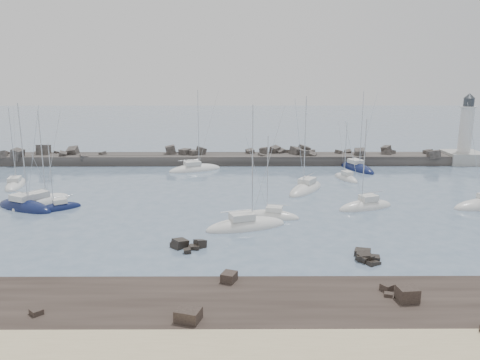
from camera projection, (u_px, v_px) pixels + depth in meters
name	position (u px, v px, depth m)	size (l,w,h in m)	color
ground	(224.00, 223.00, 57.08)	(400.00, 400.00, 0.00)	slate
rock_shelf	(215.00, 314.00, 35.62)	(140.00, 12.00, 2.02)	black
rock_cluster_near	(186.00, 246.00, 49.14)	(4.00, 3.38, 1.57)	black
rock_cluster_far	(365.00, 259.00, 46.05)	(2.52, 4.04, 1.60)	black
breakwater	(190.00, 162.00, 93.98)	(115.00, 7.30, 5.24)	#322F2D
lighthouse	(464.00, 148.00, 93.60)	(7.00, 7.00, 14.60)	#9A9A95
sailboat_1	(16.00, 185.00, 75.51)	(4.50, 8.99, 13.53)	silver
sailboat_2	(58.00, 208.00, 62.63)	(6.11, 5.10, 9.91)	#0F1840
sailboat_3	(42.00, 203.00, 65.34)	(7.23, 8.83, 14.05)	silver
sailboat_4	(195.00, 170.00, 87.16)	(10.51, 7.04, 15.87)	silver
sailboat_5	(272.00, 216.00, 59.23)	(7.40, 3.80, 11.28)	silver
sailboat_6	(306.00, 190.00, 72.49)	(7.85, 10.04, 15.70)	silver
sailboat_7	(246.00, 227.00, 55.27)	(10.33, 6.06, 15.60)	silver
sailboat_8	(357.00, 169.00, 88.22)	(6.37, 10.48, 15.77)	#0F1840
sailboat_9	(366.00, 207.00, 63.19)	(8.58, 5.28, 13.18)	silver
sailboat_10	(346.00, 179.00, 80.07)	(4.11, 6.91, 10.63)	silver
sailboat_13	(25.00, 207.00, 63.00)	(9.93, 7.12, 15.31)	#0F1840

